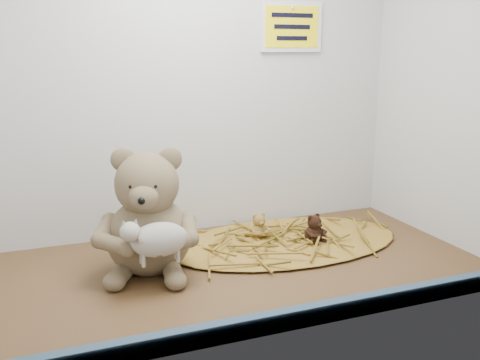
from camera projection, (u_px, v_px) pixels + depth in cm
name	position (u px, v px, depth cm)	size (l,w,h in cm)	color
alcove_shell	(211.00, 68.00, 119.58)	(120.40, 60.20, 90.40)	#432B17
front_rail	(279.00, 320.00, 95.61)	(119.28, 2.20, 3.60)	#32485F
straw_bed	(286.00, 241.00, 138.86)	(62.33, 36.19, 1.21)	brown
main_teddy	(148.00, 211.00, 118.29)	(22.98, 24.26, 28.50)	olive
toy_lamb	(159.00, 240.00, 109.82)	(15.66, 9.56, 10.12)	#B4AFA2
mini_teddy_tan	(259.00, 225.00, 139.43)	(5.29, 5.59, 6.57)	olive
mini_teddy_brown	(314.00, 227.00, 136.35)	(5.92, 6.24, 7.34)	black
wall_sign	(291.00, 27.00, 146.19)	(16.00, 1.20, 11.00)	yellow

